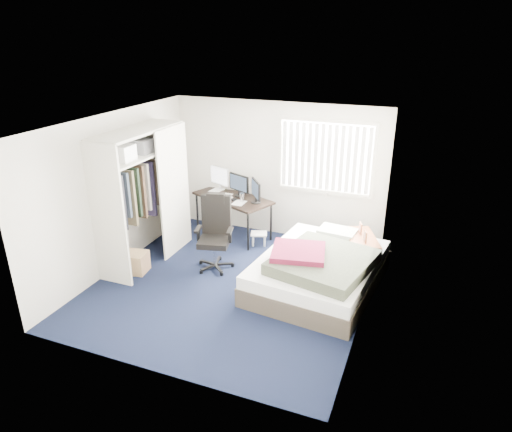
{
  "coord_description": "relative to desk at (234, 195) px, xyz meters",
  "views": [
    {
      "loc": [
        2.59,
        -5.57,
        3.64
      ],
      "look_at": [
        0.25,
        0.4,
        1.02
      ],
      "focal_mm": 32.0,
      "sensor_mm": 36.0,
      "label": 1
    }
  ],
  "objects": [
    {
      "name": "office_chair",
      "position": [
        0.24,
        -1.29,
        -0.31
      ],
      "size": [
        0.7,
        0.7,
        1.23
      ],
      "color": "black",
      "rests_on": "ground"
    },
    {
      "name": "footstool",
      "position": [
        0.62,
        -0.29,
        -0.6
      ],
      "size": [
        0.35,
        0.31,
        0.23
      ],
      "color": "white",
      "rests_on": "ground"
    },
    {
      "name": "nightstand",
      "position": [
        2.48,
        -0.55,
        -0.27
      ],
      "size": [
        0.72,
        0.95,
        0.77
      ],
      "color": "brown",
      "rests_on": "ground"
    },
    {
      "name": "bed",
      "position": [
        1.99,
        -1.34,
        -0.48
      ],
      "size": [
        1.9,
        2.39,
        0.72
      ],
      "color": "#3D352C",
      "rests_on": "ground"
    },
    {
      "name": "ground",
      "position": [
        0.73,
        -1.75,
        -0.78
      ],
      "size": [
        4.2,
        4.2,
        0.0
      ],
      "primitive_type": "plane",
      "color": "black",
      "rests_on": "ground"
    },
    {
      "name": "closet",
      "position": [
        -0.94,
        -1.48,
        0.57
      ],
      "size": [
        0.64,
        1.84,
        2.22
      ],
      "color": "beige",
      "rests_on": "ground"
    },
    {
      "name": "pine_box",
      "position": [
        -0.92,
        -1.95,
        -0.62
      ],
      "size": [
        0.48,
        0.39,
        0.33
      ],
      "primitive_type": "cube",
      "rotation": [
        0.0,
        0.0,
        0.15
      ],
      "color": "#A07050",
      "rests_on": "ground"
    },
    {
      "name": "window_assembly",
      "position": [
        1.63,
        0.29,
        0.82
      ],
      "size": [
        1.72,
        0.09,
        1.32
      ],
      "color": "white",
      "rests_on": "ground"
    },
    {
      "name": "desk",
      "position": [
        0.0,
        0.0,
        0.0
      ],
      "size": [
        1.69,
        1.25,
        1.22
      ],
      "color": "black",
      "rests_on": "ground"
    },
    {
      "name": "room_shell",
      "position": [
        0.73,
        -1.75,
        0.73
      ],
      "size": [
        4.2,
        4.2,
        4.2
      ],
      "color": "silver",
      "rests_on": "ground"
    }
  ]
}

